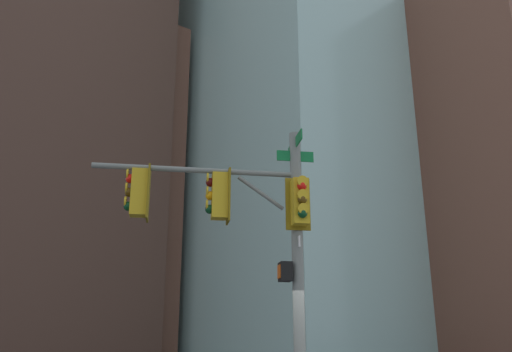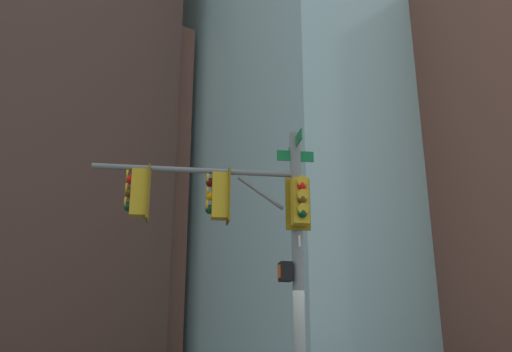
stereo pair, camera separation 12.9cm
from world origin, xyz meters
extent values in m
cylinder|color=slate|center=(0.46, -0.18, 3.02)|extent=(0.25, 0.25, 6.04)
cylinder|color=slate|center=(1.48, 1.77, 5.04)|extent=(2.15, 3.97, 0.12)
cylinder|color=slate|center=(0.83, 0.52, 4.59)|extent=(0.56, 0.96, 0.75)
cube|color=#0F6B33|center=(0.46, -0.18, 5.79)|extent=(1.15, 0.62, 0.24)
cube|color=#0F6B33|center=(0.46, -0.18, 5.49)|extent=(0.42, 0.77, 0.24)
cube|color=white|center=(0.46, -0.18, 3.51)|extent=(0.41, 0.24, 0.24)
cube|color=gold|center=(1.25, 1.32, 4.48)|extent=(0.46, 0.46, 1.00)
cube|color=#775E0F|center=(1.16, 1.15, 4.48)|extent=(0.50, 0.29, 1.16)
sphere|color=#470A07|center=(1.34, 1.50, 4.78)|extent=(0.20, 0.20, 0.20)
cylinder|color=gold|center=(1.37, 1.56, 4.87)|extent=(0.22, 0.14, 0.23)
sphere|color=#F29E0C|center=(1.34, 1.50, 4.48)|extent=(0.20, 0.20, 0.20)
cylinder|color=gold|center=(1.37, 1.56, 4.57)|extent=(0.22, 0.14, 0.23)
sphere|color=#0A3819|center=(1.34, 1.50, 4.18)|extent=(0.20, 0.20, 0.20)
cylinder|color=gold|center=(1.37, 1.56, 4.27)|extent=(0.22, 0.14, 0.23)
cube|color=gold|center=(2.03, 2.83, 4.48)|extent=(0.46, 0.46, 1.00)
cube|color=#775E0F|center=(1.95, 2.66, 4.48)|extent=(0.50, 0.29, 1.16)
sphere|color=red|center=(2.13, 3.01, 4.78)|extent=(0.20, 0.20, 0.20)
cylinder|color=gold|center=(2.16, 3.07, 4.87)|extent=(0.22, 0.14, 0.23)
sphere|color=#4C330A|center=(2.13, 3.01, 4.48)|extent=(0.20, 0.20, 0.20)
cylinder|color=gold|center=(2.16, 3.07, 4.57)|extent=(0.22, 0.14, 0.23)
sphere|color=#0A3819|center=(2.13, 3.01, 4.18)|extent=(0.20, 0.20, 0.20)
cylinder|color=gold|center=(2.16, 3.07, 4.27)|extent=(0.22, 0.14, 0.23)
cube|color=gold|center=(0.17, -0.03, 4.34)|extent=(0.46, 0.46, 1.00)
cube|color=#775E0F|center=(0.34, -0.12, 4.34)|extent=(0.29, 0.50, 1.16)
sphere|color=red|center=(-0.01, 0.06, 4.64)|extent=(0.20, 0.20, 0.20)
cylinder|color=gold|center=(-0.06, 0.09, 4.73)|extent=(0.14, 0.22, 0.23)
sphere|color=#4C330A|center=(-0.01, 0.06, 4.34)|extent=(0.20, 0.20, 0.20)
cylinder|color=gold|center=(-0.06, 0.09, 4.43)|extent=(0.14, 0.22, 0.23)
sphere|color=#0A3819|center=(-0.01, 0.06, 4.04)|extent=(0.20, 0.20, 0.20)
cylinder|color=gold|center=(-0.06, 0.09, 4.13)|extent=(0.14, 0.22, 0.23)
cube|color=black|center=(0.59, 0.06, 2.89)|extent=(0.44, 0.39, 0.40)
cube|color=#EA5914|center=(0.65, 0.18, 2.89)|extent=(0.23, 0.13, 0.28)
cube|color=#4C3328|center=(41.96, -3.19, 22.79)|extent=(21.46, 19.32, 45.59)
cube|color=brown|center=(16.30, -37.49, 16.31)|extent=(16.54, 16.41, 32.62)
cube|color=#9EC6C1|center=(32.61, -30.21, 35.09)|extent=(30.37, 28.99, 70.18)
cube|color=brown|center=(44.40, -5.91, 15.51)|extent=(23.81, 18.12, 31.02)
camera|label=1|loc=(-7.94, 7.23, 1.57)|focal=36.69mm
camera|label=2|loc=(-8.02, 7.13, 1.57)|focal=36.69mm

